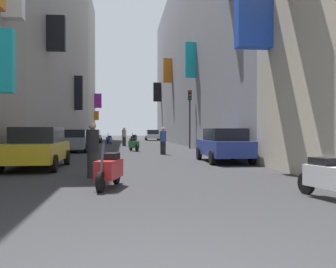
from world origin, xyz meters
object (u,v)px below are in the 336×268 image
object	(u,v)px
scooter_black	(134,138)
scooter_white	(330,177)
parked_car_yellow	(37,147)
pedestrian_near_left	(124,137)
pedestrian_near_right	(163,141)
parked_car_blue	(224,145)
traffic_light_near_corner	(190,109)
pedestrian_crossing	(92,150)
scooter_red	(109,169)
scooter_green	(134,144)
parked_car_white	(152,135)
scooter_blue	(109,139)
parked_car_grey	(75,140)
parked_car_green	(92,136)

from	to	relation	value
scooter_black	scooter_white	size ratio (longest dim) A/B	0.86
parked_car_yellow	scooter_white	bearing A→B (deg)	-45.15
pedestrian_near_left	scooter_white	bearing A→B (deg)	-81.44
parked_car_yellow	pedestrian_near_right	size ratio (longest dim) A/B	2.80
parked_car_blue	traffic_light_near_corner	world-z (taller)	traffic_light_near_corner
scooter_black	pedestrian_near_right	distance (m)	25.27
scooter_black	pedestrian_crossing	distance (m)	36.22
pedestrian_near_left	pedestrian_near_right	size ratio (longest dim) A/B	1.07
pedestrian_crossing	pedestrian_near_left	xyz separation A→B (m)	(0.93, 23.57, 0.02)
scooter_red	scooter_green	world-z (taller)	same
parked_car_white	pedestrian_near_right	distance (m)	31.60
scooter_red	scooter_blue	bearing A→B (deg)	92.19
pedestrian_crossing	pedestrian_near_right	distance (m)	11.37
parked_car_grey	parked_car_white	world-z (taller)	parked_car_white
pedestrian_near_left	traffic_light_near_corner	xyz separation A→B (m)	(5.03, -5.72, 2.20)
parked_car_yellow	pedestrian_near_left	bearing A→B (deg)	81.02
parked_car_yellow	parked_car_green	xyz separation A→B (m)	(-0.27, 28.73, -0.06)
pedestrian_near_left	pedestrian_near_right	distance (m)	12.86
parked_car_green	scooter_red	world-z (taller)	parked_car_green
scooter_blue	pedestrian_near_left	distance (m)	5.71
scooter_red	scooter_white	bearing A→B (deg)	-25.75
parked_car_white	scooter_white	xyz separation A→B (m)	(0.26, -46.71, -0.30)
parked_car_yellow	scooter_red	xyz separation A→B (m)	(2.86, -5.25, -0.34)
pedestrian_near_right	traffic_light_near_corner	bearing A→B (deg)	68.29
scooter_blue	scooter_red	world-z (taller)	same
parked_car_white	pedestrian_near_left	world-z (taller)	pedestrian_near_left
parked_car_green	pedestrian_near_right	xyz separation A→B (m)	(5.76, -21.02, 0.04)
scooter_white	pedestrian_crossing	distance (m)	6.66
scooter_blue	pedestrian_near_left	world-z (taller)	pedestrian_near_left
scooter_black	traffic_light_near_corner	bearing A→B (deg)	-78.16
parked_car_white	scooter_red	distance (m)	44.72
traffic_light_near_corner	parked_car_green	bearing A→B (deg)	121.20
parked_car_grey	pedestrian_crossing	bearing A→B (deg)	-81.04
scooter_black	traffic_light_near_corner	world-z (taller)	traffic_light_near_corner
parked_car_yellow	pedestrian_near_right	world-z (taller)	pedestrian_near_right
parked_car_green	parked_car_white	size ratio (longest dim) A/B	1.04
parked_car_grey	pedestrian_near_right	xyz separation A→B (m)	(5.48, -3.57, 0.01)
scooter_green	scooter_red	bearing A→B (deg)	-93.43
parked_car_green	parked_car_grey	bearing A→B (deg)	-89.09
parked_car_yellow	scooter_white	xyz separation A→B (m)	(7.41, -7.44, -0.34)
parked_car_grey	pedestrian_crossing	xyz separation A→B (m)	(2.28, -14.48, 0.06)
scooter_green	pedestrian_near_right	xyz separation A→B (m)	(1.62, -3.94, 0.32)
scooter_red	parked_car_white	bearing A→B (deg)	84.50
scooter_green	pedestrian_near_right	bearing A→B (deg)	-67.71
scooter_blue	scooter_black	xyz separation A→B (m)	(2.75, 7.10, -0.00)
scooter_red	pedestrian_near_right	bearing A→B (deg)	78.54
parked_car_green	scooter_blue	bearing A→B (deg)	-55.98
parked_car_blue	traffic_light_near_corner	xyz separation A→B (m)	(0.61, 12.65, 2.26)
parked_car_white	scooter_black	size ratio (longest dim) A/B	2.51
parked_car_blue	pedestrian_crossing	size ratio (longest dim) A/B	2.57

